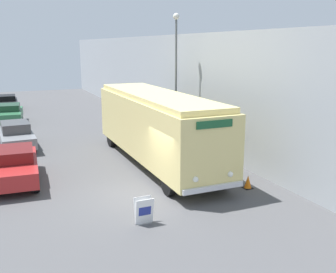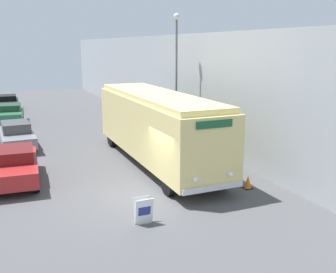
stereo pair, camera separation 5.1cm
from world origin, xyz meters
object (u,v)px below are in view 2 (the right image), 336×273
vintage_bus (157,125)px  traffic_cone (248,182)px  parked_car_far (10,114)px  parked_car_distant (7,102)px  streetlamp (176,64)px  parked_car_mid (17,135)px  parked_car_near (14,165)px  sign_board (144,211)px

vintage_bus → traffic_cone: vintage_bus is taller
parked_car_far → parked_car_distant: 6.88m
parked_car_distant → vintage_bus: bearing=-71.2°
vintage_bus → streetlamp: (2.44, 3.04, 2.80)m
streetlamp → parked_car_mid: bearing=160.6°
streetlamp → parked_car_near: streetlamp is taller
streetlamp → parked_car_distant: size_ratio=1.74×
vintage_bus → parked_car_mid: (-6.29, 6.11, -1.23)m
streetlamp → parked_car_near: size_ratio=1.65×
vintage_bus → parked_car_far: (-6.41, 13.82, -1.21)m
parked_car_mid → parked_car_far: bearing=88.5°
streetlamp → traffic_cone: bearing=-92.2°
streetlamp → traffic_cone: streetlamp is taller
parked_car_mid → parked_car_far: (-0.11, 7.72, 0.02)m
parked_car_near → parked_car_distant: size_ratio=1.05×
streetlamp → parked_car_mid: 10.09m
vintage_bus → sign_board: (-2.95, -6.18, -1.55)m
parked_car_near → parked_car_mid: 6.31m
parked_car_distant → parked_car_mid: bearing=-87.9°
parked_car_mid → parked_car_near: bearing=-95.9°
parked_car_far → streetlamp: bearing=-45.2°
streetlamp → sign_board: bearing=-120.3°
vintage_bus → parked_car_mid: size_ratio=2.45×
sign_board → parked_car_near: bearing=121.9°
sign_board → parked_car_mid: bearing=105.2°
vintage_bus → parked_car_far: size_ratio=2.56×
parked_car_far → sign_board: bearing=-74.7°
parked_car_distant → parked_car_near: bearing=-89.1°
parked_car_near → traffic_cone: size_ratio=8.09×
vintage_bus → parked_car_distant: size_ratio=2.61×
streetlamp → traffic_cone: size_ratio=13.38×
sign_board → streetlamp: 11.53m
vintage_bus → parked_car_mid: bearing=135.9°
parked_car_far → traffic_cone: (8.54, -18.64, -0.50)m
parked_car_near → parked_car_distant: (0.25, 20.89, -0.05)m
parked_car_mid → parked_car_distant: 14.60m
streetlamp → vintage_bus: bearing=-128.7°
sign_board → parked_car_far: 20.31m
parked_car_near → parked_car_distant: 20.90m
vintage_bus → streetlamp: size_ratio=1.50×
sign_board → parked_car_mid: size_ratio=0.19×
parked_car_distant → traffic_cone: parked_car_distant is taller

